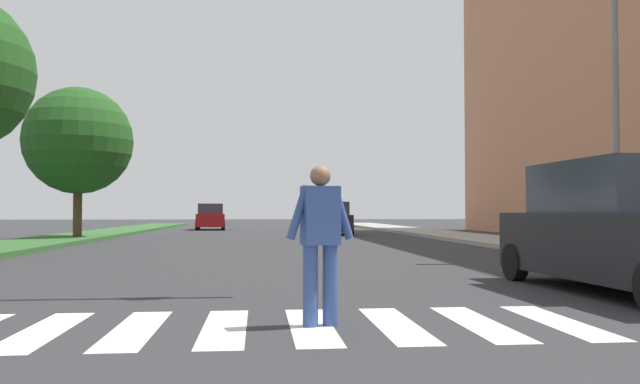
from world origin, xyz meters
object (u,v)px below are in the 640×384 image
at_px(street_lamp_right, 612,72).
at_px(sedan_distant, 211,218).
at_px(sedan_midblock, 334,220).
at_px(tree_far, 78,141).
at_px(suv_crossing, 624,230).
at_px(pedestrian_performer, 320,237).

bearing_deg(street_lamp_right, sedan_distant, 112.82).
bearing_deg(sedan_distant, sedan_midblock, -54.30).
bearing_deg(tree_far, sedan_midblock, 24.56).
bearing_deg(sedan_distant, suv_crossing, -75.59).
bearing_deg(tree_far, pedestrian_performer, -68.31).
bearing_deg(suv_crossing, sedan_midblock, 93.68).
bearing_deg(sedan_midblock, pedestrian_performer, -97.19).
xyz_separation_m(street_lamp_right, suv_crossing, (-3.14, -5.53, -3.66)).
relative_size(pedestrian_performer, sedan_midblock, 0.40).
bearing_deg(sedan_distant, pedestrian_performer, -83.92).
height_order(pedestrian_performer, sedan_midblock, sedan_midblock).
distance_m(tree_far, street_lamp_right, 20.55).
distance_m(suv_crossing, sedan_midblock, 23.58).
bearing_deg(sedan_midblock, sedan_distant, 125.70).
xyz_separation_m(suv_crossing, sedan_distant, (-8.57, 33.35, -0.13)).
relative_size(suv_crossing, sedan_distant, 1.12).
bearing_deg(street_lamp_right, pedestrian_performer, -135.36).
xyz_separation_m(street_lamp_right, pedestrian_performer, (-7.91, -7.81, -3.66)).
xyz_separation_m(pedestrian_performer, sedan_distant, (-3.80, 35.63, -0.14)).
distance_m(tree_far, pedestrian_performer, 22.39).
relative_size(pedestrian_performer, suv_crossing, 0.36).
height_order(tree_far, suv_crossing, tree_far).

